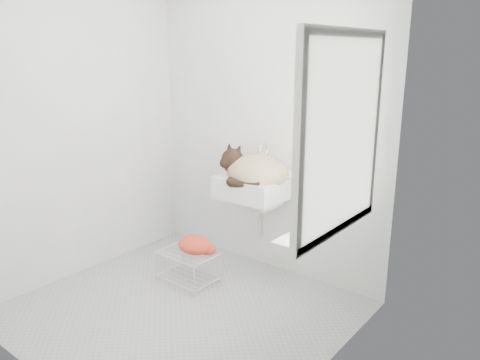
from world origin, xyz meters
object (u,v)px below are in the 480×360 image
Objects in this scene: cat at (254,172)px; bottle_b at (317,226)px; bottle_a at (302,234)px; wire_rack at (188,264)px; sink at (254,176)px; bottle_c at (339,213)px.

cat is 1.09m from bottle_b.
cat reaches higher than bottle_b.
wire_rack is at bearing 162.95° from bottle_a.
cat reaches higher than sink.
sink reaches higher than wire_rack.
bottle_a is at bearing -37.51° from cat.
sink is at bearing 139.17° from bottle_a.
cat reaches higher than bottle_c.
sink is 2.29× the size of bottle_a.
bottle_a is at bearing -40.83° from sink.
bottle_c is (0.90, -0.34, -0.04)m from cat.
bottle_c is (0.91, -0.36, 0.00)m from sink.
bottle_c is at bearing 90.00° from bottle_b.
cat is 2.56× the size of bottle_b.
sink and bottle_b have the same top height.
wire_rack is 2.10× the size of bottle_b.
wire_rack is at bearing -132.03° from sink.
bottle_a is at bearing -90.00° from bottle_c.
wire_rack is (-0.37, -0.38, -0.74)m from cat.
cat is at bearing 145.73° from bottle_b.
bottle_a is (0.91, -0.79, 0.00)m from sink.
bottle_b is at bearing -31.31° from cat.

